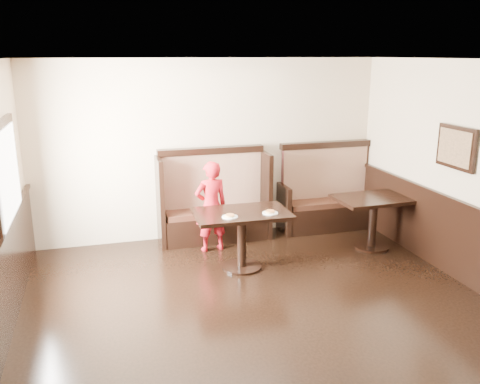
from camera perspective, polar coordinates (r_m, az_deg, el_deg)
name	(u,v)px	position (r m, az deg, el deg)	size (l,w,h in m)	color
ground	(288,348)	(5.35, 5.46, -17.08)	(7.00, 7.00, 0.00)	black
room_shell	(252,279)	(5.17, 1.37, -9.75)	(7.00, 7.00, 7.00)	#BFAB8A
booth_main	(214,207)	(8.02, -2.99, -1.64)	(1.75, 0.72, 1.45)	black
booth_neighbor	(327,200)	(8.66, 9.69, -0.88)	(1.65, 0.72, 1.45)	black
table_main	(242,225)	(6.87, 0.20, -3.75)	(1.28, 0.82, 0.81)	black
table_neighbor	(374,210)	(7.87, 14.76, -1.97)	(1.17, 0.79, 0.79)	black
child	(211,206)	(7.49, -3.26, -1.63)	(0.50, 0.33, 1.36)	red
pizza_plate_left	(230,216)	(6.59, -1.14, -2.73)	(0.21, 0.21, 0.04)	white
pizza_plate_right	(270,212)	(6.75, 3.41, -2.29)	(0.21, 0.21, 0.04)	white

